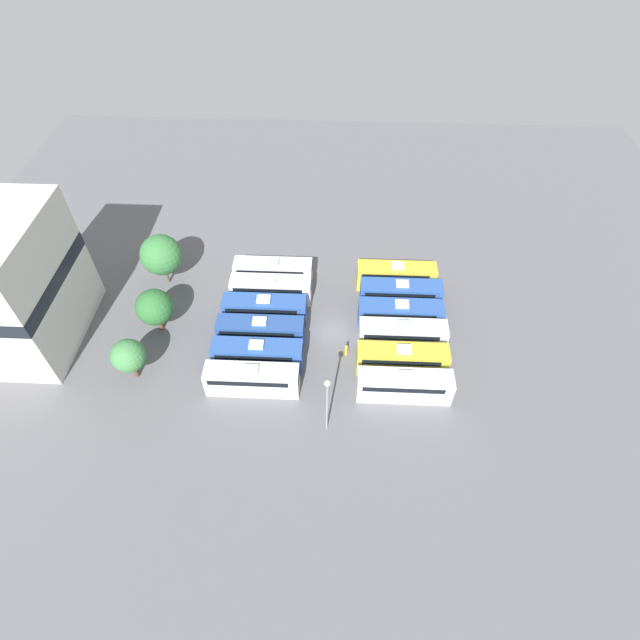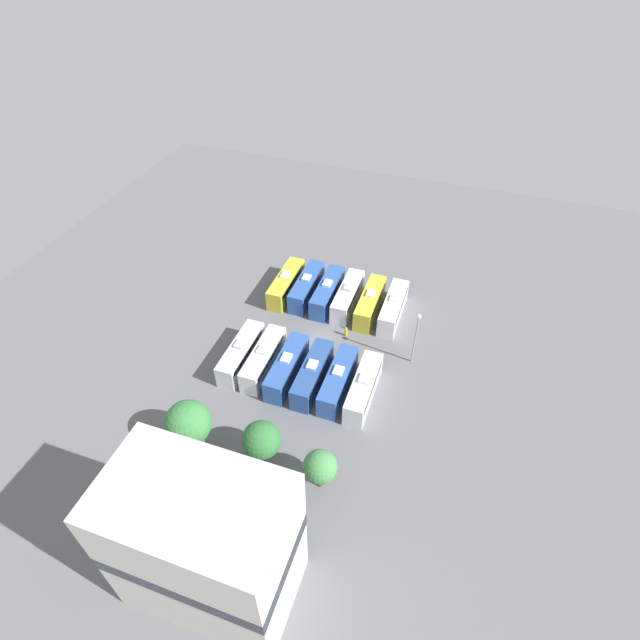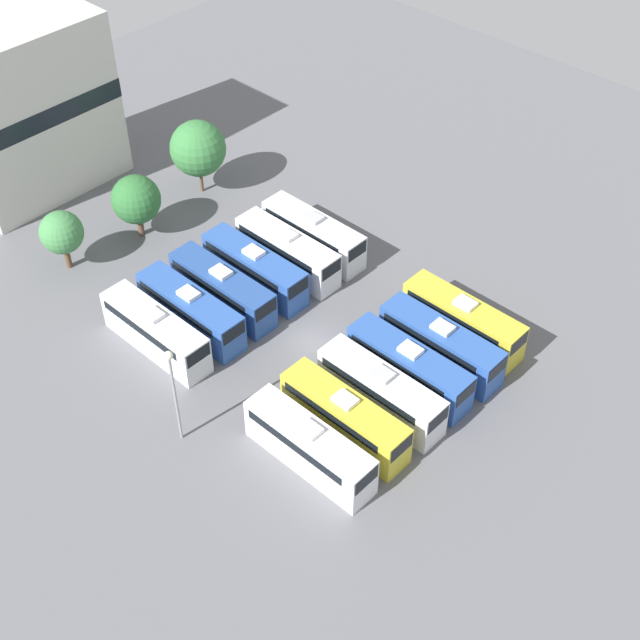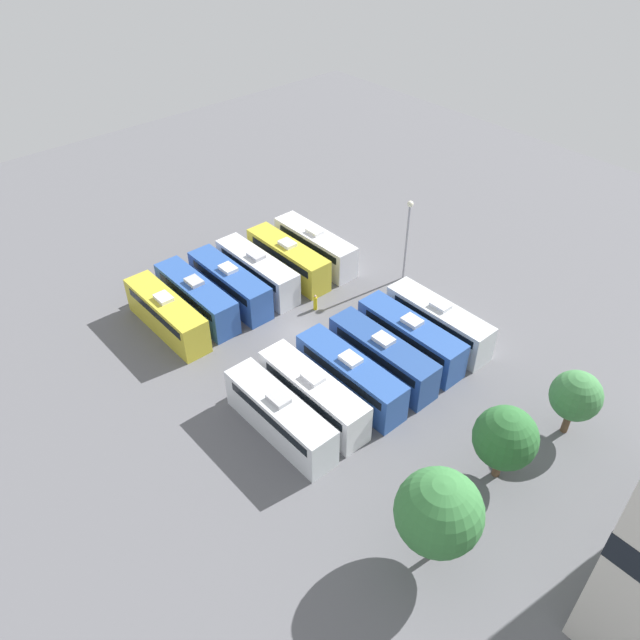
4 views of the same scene
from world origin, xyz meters
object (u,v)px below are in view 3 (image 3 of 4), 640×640
bus_4 (440,344)px  bus_8 (222,288)px  bus_10 (287,251)px  bus_9 (254,268)px  tree_0 (62,233)px  bus_3 (409,366)px  bus_6 (155,330)px  bus_11 (313,233)px  depot_building (25,107)px  worker_person (299,369)px  light_pole (173,382)px  tree_1 (136,200)px  bus_1 (344,416)px  bus_5 (463,319)px  bus_0 (309,445)px  bus_7 (190,310)px  bus_2 (381,390)px  tree_2 (198,148)px

bus_4 → bus_8: 18.04m
bus_4 → bus_10: 16.25m
bus_9 → tree_0: tree_0 is taller
bus_3 → bus_6: size_ratio=1.00×
bus_11 → depot_building: depot_building is taller
worker_person → bus_9: bearing=63.0°
bus_4 → bus_9: (-3.36, 16.62, 0.00)m
light_pole → depot_building: depot_building is taller
bus_6 → tree_1: tree_1 is taller
bus_4 → bus_11: size_ratio=1.00×
worker_person → bus_1: bearing=-106.5°
bus_9 → tree_0: bearing=124.4°
bus_1 → bus_8: same height
bus_5 → bus_3: bearing=-179.1°
bus_3 → bus_6: 19.41m
bus_0 → bus_5: 17.08m
bus_1 → bus_7: 16.10m
bus_2 → bus_4: bearing=-1.8°
bus_10 → bus_7: bearing=178.1°
bus_10 → bus_1: bearing=-123.3°
bus_0 → bus_8: same height
bus_0 → tree_0: tree_0 is taller
bus_7 → bus_6: bearing=177.2°
bus_5 → bus_1: bearing=179.5°
bus_6 → tree_0: size_ratio=1.84×
bus_2 → worker_person: size_ratio=6.27×
bus_8 → bus_9: bearing=-0.8°
depot_building → worker_person: bearing=-92.8°
bus_11 → tree_2: tree_2 is taller
bus_5 → tree_1: tree_1 is taller
bus_10 → worker_person: (-8.54, -9.60, -1.10)m
bus_4 → light_pole: light_pole is taller
worker_person → depot_building: bearing=87.2°
bus_6 → light_pole: size_ratio=1.19×
bus_5 → bus_6: 23.61m
bus_2 → depot_building: size_ratio=0.63×
worker_person → depot_building: size_ratio=0.10×
bus_11 → bus_0: bearing=-137.3°
tree_1 → depot_building: size_ratio=0.37×
bus_8 → bus_11: (10.23, -0.37, 0.00)m
bus_4 → tree_1: (-5.47, 29.08, 1.90)m
bus_9 → tree_2: (6.09, 13.59, 2.80)m
bus_1 → bus_5: size_ratio=1.00×
bus_2 → bus_8: 16.46m
bus_5 → depot_building: bearing=103.3°
bus_8 → light_pole: size_ratio=1.19×
bus_1 → bus_2: (3.57, -0.28, 0.00)m
bus_5 → depot_building: size_ratio=0.63×
bus_7 → light_pole: size_ratio=1.19×
bus_11 → worker_person: 15.26m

